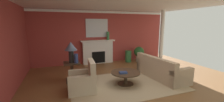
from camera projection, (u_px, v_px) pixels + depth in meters
The scene contains 19 objects.
ground_plane at pixel (127, 85), 5.10m from camera, with size 9.05×9.05×0.00m, color brown.
wall_fireplace at pixel (100, 37), 7.95m from camera, with size 7.56×0.12×2.77m, color #9E3833.
wall_window at pixel (4, 50), 3.93m from camera, with size 0.12×7.19×2.77m, color #9E3833.
ceiling_panel at pixel (125, 2), 4.87m from camera, with size 7.56×7.19×0.06m, color white.
crown_moulding at pixel (100, 12), 7.64m from camera, with size 7.56×0.08×0.12m, color white.
area_rug at pixel (125, 84), 5.14m from camera, with size 3.77×2.44×0.01m, color tan.
fireplace at pixel (98, 52), 7.83m from camera, with size 1.80×0.35×1.24m.
mantel_mirror at pixel (97, 28), 7.71m from camera, with size 1.18×0.04×0.94m, color silver.
sofa at pixel (161, 70), 5.73m from camera, with size 1.02×2.15×0.85m.
armchair_near_window at pixel (83, 82), 4.59m from camera, with size 0.87×0.87×0.95m.
coffee_table at pixel (126, 75), 5.08m from camera, with size 1.00×1.00×0.45m.
side_table at pixel (72, 70), 5.38m from camera, with size 0.56×0.56×0.70m.
table_lamp at pixel (71, 48), 5.23m from camera, with size 0.44×0.44×0.75m.
vase_mantel_right at pixel (108, 36), 7.81m from camera, with size 0.15×0.15×0.43m, color #33703D.
vase_tall_corner at pixel (128, 56), 8.16m from camera, with size 0.34×0.34×0.63m, color #33703D.
vase_on_side_table at pixel (76, 58), 5.24m from camera, with size 0.14×0.14×0.33m, color navy.
book_red_cover at pixel (123, 73), 4.90m from camera, with size 0.26×0.16×0.06m, color navy.
potted_plant at pixel (139, 53), 8.21m from camera, with size 0.56×0.56×0.83m.
column_white at pixel (162, 38), 7.61m from camera, with size 0.20×0.20×2.77m, color white.
Camera 1 is at (-2.16, -4.33, 2.07)m, focal length 23.63 mm.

